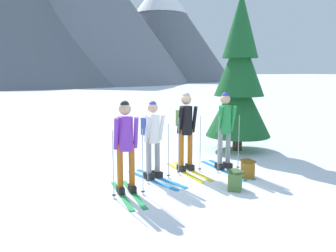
{
  "coord_description": "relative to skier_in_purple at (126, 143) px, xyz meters",
  "views": [
    {
      "loc": [
        -2.6,
        -6.59,
        2.24
      ],
      "look_at": [
        0.26,
        0.45,
        1.05
      ],
      "focal_mm": 37.43,
      "sensor_mm": 36.0,
      "label": 1
    }
  ],
  "objects": [
    {
      "name": "skier_in_green",
      "position": [
        2.52,
        0.73,
        0.03
      ],
      "size": [
        0.61,
        1.76,
        1.77
      ],
      "color": "#1E84D1",
      "rests_on": "ground"
    },
    {
      "name": "mountain_ridge_distant",
      "position": [
        -0.31,
        63.76,
        11.59
      ],
      "size": [
        92.11,
        48.17,
        29.08
      ],
      "color": "slate",
      "rests_on": "ground"
    },
    {
      "name": "pine_tree_near",
      "position": [
        3.91,
        2.31,
        1.06
      ],
      "size": [
        1.82,
        1.82,
        4.39
      ],
      "color": "#51381E",
      "rests_on": "ground"
    },
    {
      "name": "ground_plane",
      "position": [
        0.97,
        0.54,
        -0.95
      ],
      "size": [
        400.0,
        400.0,
        0.0
      ],
      "primitive_type": "plane",
      "color": "white"
    },
    {
      "name": "backpack_on_snow_beside",
      "position": [
        1.98,
        -0.58,
        -0.76
      ],
      "size": [
        0.39,
        0.4,
        0.38
      ],
      "color": "#4C7238",
      "rests_on": "ground"
    },
    {
      "name": "skier_in_black",
      "position": [
        1.64,
        0.95,
        0.06
      ],
      "size": [
        0.61,
        1.68,
        1.78
      ],
      "color": "yellow",
      "rests_on": "ground"
    },
    {
      "name": "backpack_on_snow_front",
      "position": [
        2.66,
        -0.0,
        -0.76
      ],
      "size": [
        0.35,
        0.39,
        0.38
      ],
      "color": "#99661E",
      "rests_on": "ground"
    },
    {
      "name": "skier_in_purple",
      "position": [
        0.0,
        0.0,
        0.0
      ],
      "size": [
        0.61,
        1.58,
        1.73
      ],
      "color": "green",
      "rests_on": "ground"
    },
    {
      "name": "skier_in_white",
      "position": [
        0.76,
        0.68,
        -0.03
      ],
      "size": [
        0.79,
        1.66,
        1.64
      ],
      "color": "#1E84D1",
      "rests_on": "ground"
    }
  ]
}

